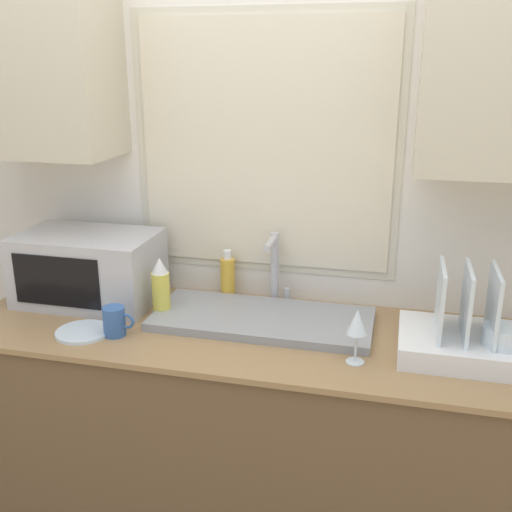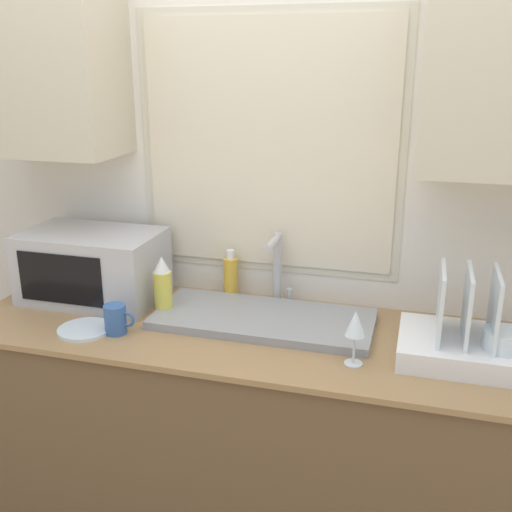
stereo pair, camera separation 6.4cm
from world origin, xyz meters
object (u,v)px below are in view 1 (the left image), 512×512
microwave (89,268)px  spray_bottle (161,288)px  faucet (275,264)px  mug_near_sink (115,321)px  dish_rack (465,338)px  wine_glass (357,324)px  soap_bottle (228,277)px

microwave → spray_bottle: size_ratio=2.33×
faucet → spray_bottle: faucet is taller
microwave → mug_near_sink: bearing=-48.3°
faucet → dish_rack: dish_rack is taller
wine_glass → spray_bottle: bearing=165.1°
microwave → wine_glass: size_ratio=2.92×
microwave → dish_rack: 1.37m
microwave → wine_glass: microwave is taller
soap_bottle → mug_near_sink: size_ratio=1.76×
mug_near_sink → soap_bottle: bearing=56.5°
faucet → microwave: faucet is taller
mug_near_sink → wine_glass: size_ratio=0.62×
soap_bottle → wine_glass: size_ratio=1.09×
dish_rack → mug_near_sink: bearing=-173.7°
faucet → microwave: 0.71m
dish_rack → microwave: bearing=174.4°
soap_bottle → mug_near_sink: 0.50m
spray_bottle → wine_glass: bearing=-14.9°
microwave → wine_glass: 1.07m
faucet → mug_near_sink: faucet is taller
microwave → wine_glass: (1.04, -0.26, -0.00)m
spray_bottle → wine_glass: (0.71, -0.19, 0.02)m
dish_rack → spray_bottle: bearing=176.5°
spray_bottle → mug_near_sink: (-0.09, -0.19, -0.06)m
faucet → soap_bottle: 0.20m
soap_bottle → wine_glass: 0.67m
soap_bottle → wine_glass: soap_bottle is taller
mug_near_sink → wine_glass: (0.80, 0.00, 0.08)m
microwave → dish_rack: dish_rack is taller
wine_glass → faucet: bearing=130.6°
faucet → spray_bottle: (-0.37, -0.21, -0.05)m
faucet → wine_glass: 0.52m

